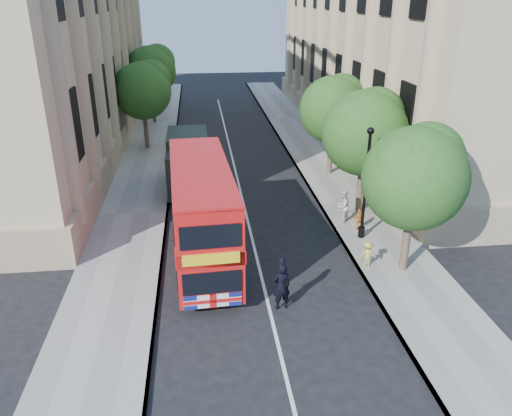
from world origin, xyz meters
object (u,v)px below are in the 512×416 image
object	(u,v)px
double_decker_bus	(202,210)
woman_pedestrian	(343,206)
police_constable	(282,286)
box_van	(188,164)
lamp_post	(365,188)

from	to	relation	value
double_decker_bus	woman_pedestrian	world-z (taller)	double_decker_bus
double_decker_bus	police_constable	distance (m)	5.04
box_van	woman_pedestrian	size ratio (longest dim) A/B	3.36
box_van	police_constable	size ratio (longest dim) A/B	3.09
box_van	woman_pedestrian	distance (m)	9.36
lamp_post	woman_pedestrian	bearing A→B (deg)	103.82
police_constable	woman_pedestrian	distance (m)	7.91
double_decker_bus	box_van	bearing A→B (deg)	91.47
double_decker_bus	police_constable	world-z (taller)	double_decker_bus
lamp_post	woman_pedestrian	world-z (taller)	lamp_post
police_constable	woman_pedestrian	xyz separation A→B (m)	(4.14, 6.74, 0.05)
woman_pedestrian	double_decker_bus	bearing A→B (deg)	-23.01
lamp_post	box_van	bearing A→B (deg)	137.04
double_decker_bus	woman_pedestrian	bearing A→B (deg)	18.54
double_decker_bus	box_van	distance (m)	8.36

